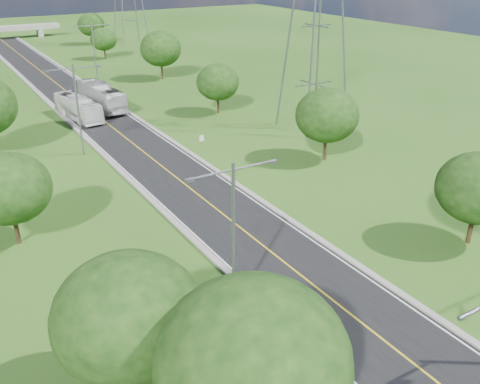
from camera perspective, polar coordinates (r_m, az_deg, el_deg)
name	(u,v)px	position (r m, az deg, el deg)	size (l,w,h in m)	color
ground	(96,115)	(77.47, -15.13, 7.97)	(260.00, 260.00, 0.00)	#274C15
road	(83,105)	(83.07, -16.37, 8.93)	(8.00, 150.00, 0.06)	black
curb_left	(54,108)	(82.13, -19.24, 8.44)	(0.50, 150.00, 0.22)	gray
curb_right	(111,100)	(84.17, -13.58, 9.49)	(0.50, 150.00, 0.22)	gray
speed_limit_sign	(202,142)	(59.09, -4.10, 5.37)	(0.55, 0.09, 2.40)	slate
streetlight_near_left	(234,227)	(31.42, -0.69, -3.79)	(5.90, 0.25, 10.00)	slate
streetlight_mid_left	(77,102)	(60.45, -16.97, 9.12)	(5.90, 0.25, 10.00)	slate
streetlight_far_right	(94,49)	(94.76, -15.29, 14.55)	(5.90, 0.25, 10.00)	slate
power_tower_near	(317,13)	(67.10, 8.25, 18.35)	(9.00, 6.40, 28.00)	slate
tree_la	(129,317)	(25.94, -11.79, -12.95)	(7.14, 7.14, 8.30)	black
tree_lb	(9,188)	(43.23, -23.45, 0.35)	(6.30, 6.30, 7.33)	black
tree_lf	(253,361)	(22.27, 1.36, -17.59)	(7.98, 7.98, 9.28)	black
tree_ra	(479,188)	(43.53, 24.11, 0.39)	(6.30, 6.30, 7.33)	black
tree_rb	(327,115)	(57.46, 9.27, 8.07)	(6.72, 6.72, 7.82)	black
tree_rc	(218,82)	(74.69, -2.39, 11.64)	(5.88, 5.88, 6.84)	black
tree_rd	(161,49)	(96.63, -8.46, 14.88)	(7.14, 7.14, 8.30)	black
tree_re	(103,39)	(118.30, -14.36, 15.51)	(5.46, 5.46, 6.35)	black
tree_rf	(91,25)	(138.22, -15.61, 16.83)	(6.30, 6.30, 7.33)	black
bus_outbound	(101,97)	(79.81, -14.56, 9.83)	(2.89, 12.34, 3.44)	silver
bus_inbound	(78,108)	(75.63, -16.90, 8.61)	(2.53, 10.80, 3.01)	white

